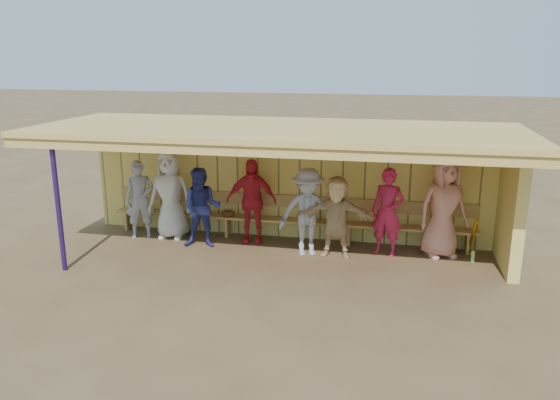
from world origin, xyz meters
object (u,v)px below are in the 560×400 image
(player_b, at_px, (170,195))
(player_g, at_px, (388,212))
(player_h, at_px, (443,207))
(player_e, at_px, (307,212))
(player_d, at_px, (251,201))
(player_a, at_px, (140,199))
(bench, at_px, (288,215))
(player_c, at_px, (202,208))
(player_f, at_px, (336,217))

(player_b, relative_size, player_g, 1.10)
(player_h, bearing_deg, player_e, 165.98)
(player_g, height_order, player_h, player_h)
(player_b, xyz_separation_m, player_g, (4.46, -0.06, -0.09))
(player_b, xyz_separation_m, player_d, (1.72, 0.10, -0.06))
(player_e, bearing_deg, player_a, 155.73)
(player_d, bearing_deg, player_b, 175.73)
(player_b, height_order, bench, player_b)
(player_a, relative_size, player_d, 0.94)
(player_a, height_order, player_e, player_e)
(player_b, height_order, player_d, player_b)
(player_b, relative_size, bench, 0.25)
(player_b, xyz_separation_m, player_e, (2.97, -0.41, -0.08))
(player_c, height_order, player_d, player_d)
(player_b, height_order, player_g, player_b)
(player_c, xyz_separation_m, player_g, (3.62, 0.35, 0.04))
(player_a, distance_m, player_b, 0.66)
(player_c, bearing_deg, player_e, -8.25)
(player_a, height_order, player_d, player_d)
(player_a, bearing_deg, player_g, -22.91)
(player_e, xyz_separation_m, bench, (-0.55, 0.81, -0.32))
(player_d, xyz_separation_m, player_f, (1.79, -0.46, -0.08))
(player_g, xyz_separation_m, player_h, (1.03, 0.09, 0.13))
(player_c, xyz_separation_m, player_h, (4.65, 0.44, 0.17))
(player_c, relative_size, player_h, 0.83)
(player_h, xyz_separation_m, bench, (-3.07, 0.37, -0.45))
(player_g, bearing_deg, player_b, -166.62)
(player_g, bearing_deg, bench, -178.57)
(player_d, xyz_separation_m, bench, (0.70, 0.31, -0.34))
(player_d, distance_m, player_h, 3.77)
(player_b, distance_m, player_h, 5.49)
(player_e, bearing_deg, player_h, -9.32)
(player_c, distance_m, player_d, 1.02)
(player_b, xyz_separation_m, player_f, (3.52, -0.36, -0.15))
(player_a, bearing_deg, player_d, -18.77)
(player_f, relative_size, player_h, 0.81)
(bench, bearing_deg, player_b, -170.54)
(player_a, xyz_separation_m, player_h, (6.13, 0.12, 0.15))
(player_c, relative_size, player_g, 0.95)
(player_b, distance_m, player_f, 3.54)
(player_g, bearing_deg, player_d, -169.11)
(player_c, distance_m, bench, 1.80)
(player_f, distance_m, player_g, 1.00)
(player_g, relative_size, bench, 0.22)
(player_b, bearing_deg, player_g, -3.13)
(player_f, xyz_separation_m, player_g, (0.95, 0.31, 0.06))
(player_e, height_order, player_h, player_h)
(player_h, bearing_deg, player_b, 156.42)
(player_a, bearing_deg, player_e, -28.30)
(player_e, height_order, bench, player_e)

